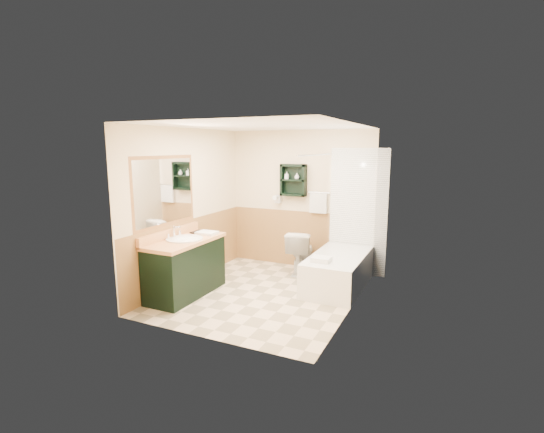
{
  "coord_description": "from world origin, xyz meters",
  "views": [
    {
      "loc": [
        2.43,
        -4.92,
        2.12
      ],
      "look_at": [
        0.05,
        0.2,
        1.12
      ],
      "focal_mm": 26.0,
      "sensor_mm": 36.0,
      "label": 1
    }
  ],
  "objects_px": {
    "hair_dryer": "(278,199)",
    "bathtub": "(338,271)",
    "vanity": "(186,267)",
    "vanity_book": "(194,225)",
    "toilet": "(301,252)",
    "soap_bottle_a": "(287,177)",
    "soap_bottle_b": "(297,177)",
    "wall_shelf": "(293,180)"
  },
  "relations": [
    {
      "from": "toilet",
      "to": "soap_bottle_b",
      "type": "distance_m",
      "value": 1.28
    },
    {
      "from": "wall_shelf",
      "to": "vanity_book",
      "type": "bearing_deg",
      "value": -126.09
    },
    {
      "from": "soap_bottle_b",
      "to": "toilet",
      "type": "bearing_deg",
      "value": -54.15
    },
    {
      "from": "vanity",
      "to": "bathtub",
      "type": "height_order",
      "value": "vanity"
    },
    {
      "from": "hair_dryer",
      "to": "soap_bottle_b",
      "type": "height_order",
      "value": "soap_bottle_b"
    },
    {
      "from": "wall_shelf",
      "to": "soap_bottle_b",
      "type": "relative_size",
      "value": 5.17
    },
    {
      "from": "wall_shelf",
      "to": "soap_bottle_a",
      "type": "xyz_separation_m",
      "value": [
        -0.12,
        -0.01,
        0.04
      ]
    },
    {
      "from": "wall_shelf",
      "to": "bathtub",
      "type": "xyz_separation_m",
      "value": [
        1.03,
        -0.69,
        -1.3
      ]
    },
    {
      "from": "wall_shelf",
      "to": "soap_bottle_b",
      "type": "height_order",
      "value": "wall_shelf"
    },
    {
      "from": "vanity_book",
      "to": "bathtub",
      "type": "bearing_deg",
      "value": 21.56
    },
    {
      "from": "soap_bottle_a",
      "to": "soap_bottle_b",
      "type": "bearing_deg",
      "value": 0.0
    },
    {
      "from": "toilet",
      "to": "soap_bottle_a",
      "type": "distance_m",
      "value": 1.31
    },
    {
      "from": "bathtub",
      "to": "soap_bottle_a",
      "type": "xyz_separation_m",
      "value": [
        -1.14,
        0.68,
        1.34
      ]
    },
    {
      "from": "hair_dryer",
      "to": "soap_bottle_a",
      "type": "height_order",
      "value": "soap_bottle_a"
    },
    {
      "from": "hair_dryer",
      "to": "bathtub",
      "type": "distance_m",
      "value": 1.78
    },
    {
      "from": "bathtub",
      "to": "vanity_book",
      "type": "xyz_separation_m",
      "value": [
        -2.08,
        -0.76,
        0.68
      ]
    },
    {
      "from": "wall_shelf",
      "to": "toilet",
      "type": "height_order",
      "value": "wall_shelf"
    },
    {
      "from": "hair_dryer",
      "to": "soap_bottle_b",
      "type": "relative_size",
      "value": 2.26
    },
    {
      "from": "vanity",
      "to": "soap_bottle_a",
      "type": "distance_m",
      "value": 2.37
    },
    {
      "from": "vanity_book",
      "to": "soap_bottle_a",
      "type": "distance_m",
      "value": 1.85
    },
    {
      "from": "bathtub",
      "to": "toilet",
      "type": "distance_m",
      "value": 0.9
    },
    {
      "from": "bathtub",
      "to": "hair_dryer",
      "type": "bearing_deg",
      "value": 151.66
    },
    {
      "from": "wall_shelf",
      "to": "vanity_book",
      "type": "xyz_separation_m",
      "value": [
        -1.06,
        -1.45,
        -0.62
      ]
    },
    {
      "from": "vanity_book",
      "to": "wall_shelf",
      "type": "bearing_deg",
      "value": 55.34
    },
    {
      "from": "bathtub",
      "to": "soap_bottle_b",
      "type": "relative_size",
      "value": 14.11
    },
    {
      "from": "wall_shelf",
      "to": "soap_bottle_a",
      "type": "relative_size",
      "value": 4.23
    },
    {
      "from": "toilet",
      "to": "soap_bottle_a",
      "type": "relative_size",
      "value": 5.65
    },
    {
      "from": "toilet",
      "to": "soap_bottle_a",
      "type": "bearing_deg",
      "value": -43.28
    },
    {
      "from": "wall_shelf",
      "to": "hair_dryer",
      "type": "xyz_separation_m",
      "value": [
        -0.3,
        0.02,
        -0.35
      ]
    },
    {
      "from": "vanity",
      "to": "vanity_book",
      "type": "bearing_deg",
      "value": 110.04
    },
    {
      "from": "toilet",
      "to": "soap_bottle_b",
      "type": "xyz_separation_m",
      "value": [
        -0.18,
        0.25,
        1.25
      ]
    },
    {
      "from": "vanity",
      "to": "soap_bottle_b",
      "type": "height_order",
      "value": "soap_bottle_b"
    },
    {
      "from": "bathtub",
      "to": "toilet",
      "type": "xyz_separation_m",
      "value": [
        -0.78,
        0.44,
        0.11
      ]
    },
    {
      "from": "vanity",
      "to": "vanity_book",
      "type": "height_order",
      "value": "vanity_book"
    },
    {
      "from": "toilet",
      "to": "vanity_book",
      "type": "bearing_deg",
      "value": 33.28
    },
    {
      "from": "wall_shelf",
      "to": "hair_dryer",
      "type": "height_order",
      "value": "wall_shelf"
    },
    {
      "from": "soap_bottle_b",
      "to": "vanity",
      "type": "bearing_deg",
      "value": -116.89
    },
    {
      "from": "vanity_book",
      "to": "hair_dryer",
      "type": "bearing_deg",
      "value": 64.24
    },
    {
      "from": "bathtub",
      "to": "soap_bottle_a",
      "type": "distance_m",
      "value": 1.89
    },
    {
      "from": "toilet",
      "to": "soap_bottle_b",
      "type": "height_order",
      "value": "soap_bottle_b"
    },
    {
      "from": "soap_bottle_a",
      "to": "hair_dryer",
      "type": "bearing_deg",
      "value": 170.6
    },
    {
      "from": "bathtub",
      "to": "vanity_book",
      "type": "relative_size",
      "value": 6.73
    }
  ]
}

